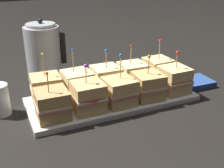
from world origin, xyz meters
TOP-DOWN VIEW (x-y plane):
  - ground_plane at (0.00, 0.00)m, footprint 6.00×6.00m
  - serving_platter at (0.00, 0.00)m, footprint 0.57×0.24m
  - sandwich_front_far_left at (-0.22, -0.06)m, footprint 0.10×0.10m
  - sandwich_front_left at (-0.11, -0.05)m, footprint 0.10×0.10m
  - sandwich_front_center at (-0.00, -0.06)m, footprint 0.10×0.10m
  - sandwich_front_right at (0.11, -0.06)m, footprint 0.10×0.10m
  - sandwich_front_far_right at (0.22, -0.05)m, footprint 0.10×0.10m
  - sandwich_back_far_left at (-0.21, 0.05)m, footprint 0.10×0.10m
  - sandwich_back_left at (-0.11, 0.05)m, footprint 0.10×0.10m
  - sandwich_back_center at (-0.00, 0.05)m, footprint 0.10×0.10m
  - sandwich_back_right at (0.11, 0.06)m, footprint 0.10×0.10m
  - sandwich_back_far_right at (0.22, 0.05)m, footprint 0.10×0.10m
  - kettle_steel at (-0.16, 0.32)m, footprint 0.16×0.14m
  - napkin_stack at (0.36, -0.01)m, footprint 0.11×0.11m

SIDE VIEW (x-z plane):
  - ground_plane at x=0.00m, z-range 0.00..0.00m
  - serving_platter at x=0.00m, z-range 0.00..0.02m
  - napkin_stack at x=0.36m, z-range 0.00..0.02m
  - sandwich_front_far_left at x=-0.22m, z-range -0.01..0.14m
  - sandwich_back_right at x=0.11m, z-range -0.02..0.14m
  - sandwich_front_right at x=0.11m, z-range -0.01..0.14m
  - sandwich_front_center at x=0.00m, z-range -0.02..0.15m
  - sandwich_back_left at x=-0.11m, z-range -0.02..0.15m
  - sandwich_back_far_left at x=-0.21m, z-range -0.02..0.15m
  - sandwich_front_far_right at x=0.22m, z-range -0.01..0.14m
  - sandwich_back_center at x=0.00m, z-range -0.01..0.14m
  - sandwich_back_far_right at x=0.22m, z-range -0.02..0.15m
  - sandwich_front_left at x=-0.11m, z-range -0.01..0.14m
  - kettle_steel at x=-0.16m, z-range -0.01..0.23m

